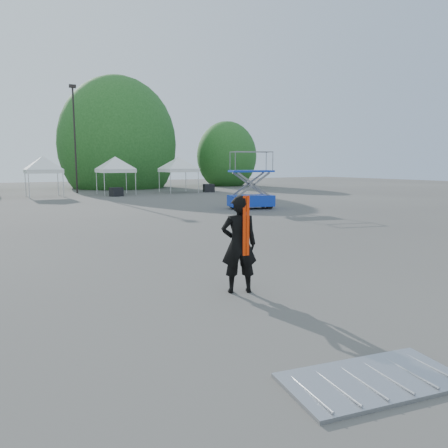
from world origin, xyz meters
TOP-DOWN VIEW (x-y plane):
  - ground at (0.00, 0.00)m, footprint 120.00×120.00m
  - light_pole_east at (3.00, 32.00)m, footprint 0.60×0.25m
  - tree_mid_e at (9.00, 39.00)m, footprint 5.12×5.12m
  - tree_far_e at (22.00, 37.00)m, footprint 3.84×3.84m
  - tent_e at (-0.33, 28.27)m, footprint 3.91×3.91m
  - tent_f at (5.57, 28.13)m, footprint 4.13×4.13m
  - tent_g at (11.51, 27.94)m, footprint 4.24×4.24m
  - man at (-0.55, -2.56)m, footprint 0.88×0.73m
  - scissor_lift at (9.12, 11.77)m, footprint 2.89×1.94m
  - barrier_left at (-1.12, -6.66)m, footprint 2.39×1.46m
  - crate_mid at (4.95, 25.90)m, footprint 1.10×0.95m
  - crate_east at (14.25, 27.01)m, footprint 1.13×0.96m

SIDE VIEW (x-z plane):
  - ground at x=0.00m, z-range 0.00..0.00m
  - barrier_left at x=-1.12m, z-range 0.00..0.07m
  - crate_mid at x=4.95m, z-range 0.00..0.74m
  - crate_east at x=14.25m, z-range 0.00..0.77m
  - man at x=-0.55m, z-range 0.00..2.05m
  - scissor_lift at x=9.12m, z-range 0.01..3.43m
  - tent_e at x=-0.33m, z-range 1.12..5.00m
  - tent_f at x=5.57m, z-range 1.12..5.00m
  - tent_g at x=11.51m, z-range 1.12..5.00m
  - tree_far_e at x=22.00m, z-range 0.70..6.55m
  - tree_mid_e at x=9.00m, z-range 0.94..8.74m
  - light_pole_east at x=3.00m, z-range 0.62..10.42m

